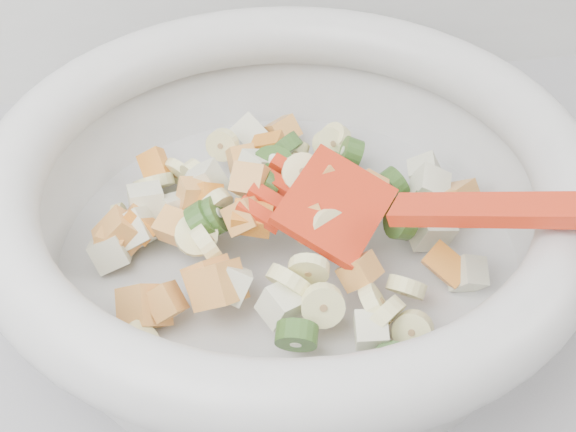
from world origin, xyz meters
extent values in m
cylinder|color=beige|center=(0.10, 1.51, 0.91)|extent=(0.30, 0.30, 0.02)
torus|color=beige|center=(0.10, 1.51, 0.98)|extent=(0.37, 0.37, 0.04)
cylinder|color=#CDBE89|center=(0.04, 1.58, 0.93)|extent=(0.03, 0.02, 0.02)
cylinder|color=#CDBE89|center=(0.09, 1.45, 0.95)|extent=(0.03, 0.03, 0.04)
cylinder|color=#CDBE89|center=(0.00, 1.54, 0.93)|extent=(0.01, 0.03, 0.03)
cylinder|color=#CDBE89|center=(0.05, 1.56, 0.94)|extent=(0.03, 0.04, 0.04)
cylinder|color=#CDBE89|center=(0.10, 1.46, 0.95)|extent=(0.03, 0.02, 0.03)
cylinder|color=#CDBE89|center=(0.12, 1.60, 0.93)|extent=(0.03, 0.02, 0.03)
cylinder|color=#CDBE89|center=(0.06, 1.52, 0.95)|extent=(0.03, 0.03, 0.03)
cylinder|color=#CDBE89|center=(0.08, 1.56, 0.95)|extent=(0.03, 0.03, 0.02)
cylinder|color=#CDBE89|center=(0.04, 1.50, 0.95)|extent=(0.04, 0.03, 0.03)
cylinder|color=#CDBE89|center=(0.11, 1.44, 0.94)|extent=(0.03, 0.02, 0.03)
cylinder|color=#CDBE89|center=(0.02, 1.58, 0.93)|extent=(0.04, 0.03, 0.03)
cylinder|color=#CDBE89|center=(0.05, 1.49, 0.95)|extent=(0.02, 0.03, 0.03)
cylinder|color=#CDBE89|center=(0.07, 1.60, 0.94)|extent=(0.03, 0.02, 0.03)
cylinder|color=#CDBE89|center=(0.01, 1.44, 0.93)|extent=(0.03, 0.03, 0.03)
cylinder|color=#CDBE89|center=(0.12, 1.48, 0.96)|extent=(0.03, 0.03, 0.03)
cylinder|color=#CDBE89|center=(0.14, 1.59, 0.93)|extent=(0.03, 0.04, 0.03)
cylinder|color=#CDBE89|center=(0.08, 1.53, 0.96)|extent=(0.03, 0.03, 0.02)
cylinder|color=#CDBE89|center=(0.15, 1.60, 0.93)|extent=(0.03, 0.03, 0.02)
cylinder|color=#CDBE89|center=(0.14, 1.44, 0.94)|extent=(0.02, 0.03, 0.03)
cylinder|color=#CDBE89|center=(0.16, 1.45, 0.94)|extent=(0.03, 0.03, 0.03)
cylinder|color=#CDBE89|center=(0.14, 1.43, 0.93)|extent=(0.03, 0.03, 0.03)
cylinder|color=#CDBE89|center=(0.16, 1.42, 0.93)|extent=(0.03, 0.03, 0.03)
cylinder|color=#CDBE89|center=(0.12, 1.54, 0.95)|extent=(0.03, 0.03, 0.02)
cylinder|color=#CDBE89|center=(0.11, 1.52, 0.97)|extent=(0.03, 0.03, 0.02)
cube|color=gold|center=(0.11, 1.62, 0.93)|extent=(0.03, 0.03, 0.03)
cube|color=gold|center=(0.03, 1.51, 0.94)|extent=(0.03, 0.03, 0.02)
cube|color=gold|center=(0.08, 1.58, 0.94)|extent=(0.02, 0.03, 0.03)
cube|color=gold|center=(0.15, 1.52, 0.95)|extent=(0.03, 0.03, 0.03)
cube|color=gold|center=(0.01, 1.46, 0.93)|extent=(0.03, 0.04, 0.04)
cube|color=gold|center=(0.05, 1.46, 0.94)|extent=(0.04, 0.04, 0.04)
cube|color=gold|center=(0.05, 1.47, 0.94)|extent=(0.03, 0.03, 0.03)
cube|color=gold|center=(0.12, 1.52, 0.96)|extent=(0.04, 0.04, 0.04)
cube|color=gold|center=(-0.01, 1.52, 0.93)|extent=(0.03, 0.02, 0.02)
cube|color=gold|center=(0.08, 1.53, 0.96)|extent=(0.03, 0.03, 0.03)
cube|color=gold|center=(0.00, 1.52, 0.94)|extent=(0.04, 0.02, 0.03)
cube|color=gold|center=(0.13, 1.46, 0.94)|extent=(0.03, 0.03, 0.03)
cube|color=gold|center=(0.02, 1.46, 0.94)|extent=(0.03, 0.03, 0.03)
cube|color=gold|center=(0.21, 1.52, 0.93)|extent=(0.04, 0.04, 0.03)
cube|color=gold|center=(0.07, 1.50, 0.96)|extent=(0.03, 0.03, 0.03)
cube|color=gold|center=(0.11, 1.49, 0.96)|extent=(0.02, 0.03, 0.03)
cube|color=gold|center=(0.05, 1.53, 0.95)|extent=(0.02, 0.02, 0.02)
cylinder|color=#509632|center=(0.11, 1.58, 0.94)|extent=(0.03, 0.03, 0.03)
cylinder|color=#509632|center=(0.05, 1.50, 0.95)|extent=(0.02, 0.02, 0.03)
cylinder|color=#509632|center=(0.10, 1.55, 0.95)|extent=(0.03, 0.03, 0.02)
cylinder|color=#509632|center=(0.18, 1.54, 0.94)|extent=(0.02, 0.03, 0.03)
cylinder|color=#509632|center=(0.05, 1.51, 0.95)|extent=(0.02, 0.03, 0.03)
cylinder|color=#509632|center=(0.09, 1.42, 0.94)|extent=(0.03, 0.02, 0.03)
cylinder|color=#509632|center=(0.13, 1.55, 0.94)|extent=(0.03, 0.03, 0.02)
cylinder|color=#509632|center=(0.14, 1.40, 0.93)|extent=(0.03, 0.03, 0.03)
cylinder|color=#509632|center=(0.15, 1.52, 0.95)|extent=(0.04, 0.03, 0.03)
cylinder|color=#509632|center=(0.09, 1.55, 0.95)|extent=(0.03, 0.03, 0.02)
cylinder|color=#509632|center=(0.09, 1.53, 0.96)|extent=(0.03, 0.03, 0.03)
cylinder|color=#509632|center=(0.17, 1.49, 0.95)|extent=(0.02, 0.04, 0.04)
cylinder|color=#509632|center=(0.19, 1.52, 0.93)|extent=(0.04, 0.04, 0.03)
cylinder|color=#509632|center=(0.10, 1.55, 0.95)|extent=(0.04, 0.04, 0.02)
cylinder|color=#509632|center=(0.15, 1.58, 0.94)|extent=(0.02, 0.03, 0.03)
cube|color=beige|center=(0.20, 1.53, 0.94)|extent=(0.03, 0.03, 0.03)
cube|color=beige|center=(0.03, 1.53, 0.94)|extent=(0.02, 0.03, 0.02)
cube|color=beige|center=(0.05, 1.55, 0.95)|extent=(0.03, 0.03, 0.03)
cube|color=beige|center=(0.02, 1.54, 0.94)|extent=(0.02, 0.03, 0.03)
cube|color=beige|center=(0.20, 1.55, 0.93)|extent=(0.03, 0.02, 0.03)
cube|color=beige|center=(0.19, 1.50, 0.93)|extent=(0.03, 0.03, 0.03)
cube|color=beige|center=(0.13, 1.42, 0.93)|extent=(0.02, 0.02, 0.02)
cube|color=beige|center=(0.09, 1.62, 0.93)|extent=(0.03, 0.03, 0.03)
cube|color=beige|center=(0.09, 1.56, 0.95)|extent=(0.03, 0.03, 0.03)
cube|color=beige|center=(0.10, 1.55, 0.95)|extent=(0.02, 0.03, 0.03)
cube|color=beige|center=(0.06, 1.46, 0.94)|extent=(0.02, 0.03, 0.03)
cube|color=beige|center=(0.09, 1.44, 0.94)|extent=(0.03, 0.03, 0.03)
cube|color=beige|center=(-0.01, 1.51, 0.93)|extent=(0.03, 0.03, 0.03)
cube|color=beige|center=(0.01, 1.52, 0.94)|extent=(0.03, 0.03, 0.04)
cube|color=beige|center=(0.20, 1.46, 0.93)|extent=(0.02, 0.03, 0.03)
cube|color=beige|center=(0.05, 1.51, 0.94)|extent=(0.03, 0.03, 0.03)
cube|color=orange|center=(0.02, 1.59, 0.93)|extent=(0.02, 0.03, 0.03)
cube|color=orange|center=(0.08, 1.50, 0.96)|extent=(0.03, 0.02, 0.02)
cube|color=orange|center=(0.19, 1.47, 0.93)|extent=(0.03, 0.03, 0.03)
cube|color=orange|center=(0.01, 1.52, 0.94)|extent=(0.03, 0.02, 0.03)
cube|color=orange|center=(0.05, 1.53, 0.95)|extent=(0.02, 0.03, 0.03)
cube|color=orange|center=(0.10, 1.59, 0.94)|extent=(0.03, 0.02, 0.02)
cube|color=red|center=(0.13, 1.49, 0.96)|extent=(0.08, 0.08, 0.03)
cube|color=red|center=(0.11, 1.53, 0.96)|extent=(0.03, 0.02, 0.02)
cube|color=red|center=(0.10, 1.52, 0.96)|extent=(0.03, 0.02, 0.02)
cube|color=red|center=(0.09, 1.51, 0.96)|extent=(0.03, 0.02, 0.02)
cube|color=red|center=(0.08, 1.50, 0.96)|extent=(0.03, 0.02, 0.02)
cube|color=red|center=(0.23, 1.42, 1.01)|extent=(0.17, 0.12, 0.07)
camera|label=1|loc=(0.04, 1.11, 1.30)|focal=55.00mm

